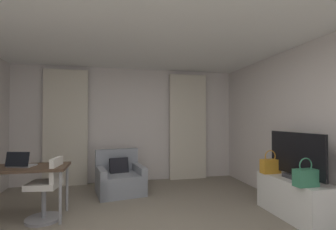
{
  "coord_description": "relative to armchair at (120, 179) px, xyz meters",
  "views": [
    {
      "loc": [
        -0.37,
        -2.65,
        1.43
      ],
      "look_at": [
        0.51,
        1.25,
        1.5
      ],
      "focal_mm": 25.83,
      "sensor_mm": 36.0,
      "label": 1
    }
  ],
  "objects": [
    {
      "name": "handbag_primary",
      "position": [
        2.34,
        -1.36,
        0.42
      ],
      "size": [
        0.3,
        0.14,
        0.37
      ],
      "color": "orange",
      "rests_on": "tv_console"
    },
    {
      "name": "desk_chair",
      "position": [
        -1.04,
        -1.06,
        0.13
      ],
      "size": [
        0.48,
        0.48,
        0.88
      ],
      "color": "gray",
      "rests_on": "ground"
    },
    {
      "name": "desk",
      "position": [
        -1.46,
        -1.0,
        0.43
      ],
      "size": [
        1.37,
        0.59,
        0.76
      ],
      "color": "#4C3828",
      "rests_on": "ground"
    },
    {
      "name": "tv_console",
      "position": [
        2.46,
        -1.75,
        0.02
      ],
      "size": [
        0.48,
        1.15,
        0.56
      ],
      "color": "white",
      "rests_on": "ground"
    },
    {
      "name": "wall_window",
      "position": [
        0.25,
        0.89,
        1.03
      ],
      "size": [
        5.12,
        0.06,
        2.6
      ],
      "color": "silver",
      "rests_on": "ground"
    },
    {
      "name": "wall_right",
      "position": [
        2.78,
        -2.14,
        1.03
      ],
      "size": [
        0.06,
        6.12,
        2.6
      ],
      "color": "silver",
      "rests_on": "ground"
    },
    {
      "name": "armchair",
      "position": [
        0.0,
        0.0,
        0.0
      ],
      "size": [
        0.98,
        0.95,
        0.82
      ],
      "color": "gray",
      "rests_on": "ground"
    },
    {
      "name": "handbag_secondary",
      "position": [
        2.3,
        -2.14,
        0.42
      ],
      "size": [
        0.3,
        0.14,
        0.37
      ],
      "color": "#387F5B",
      "rests_on": "tv_console"
    },
    {
      "name": "laptop",
      "position": [
        -1.39,
        -1.01,
        0.54
      ],
      "size": [
        0.37,
        0.32,
        0.22
      ],
      "color": "#ADADB2",
      "rests_on": "desk"
    },
    {
      "name": "curtain_right_panel",
      "position": [
        1.62,
        0.76,
        0.98
      ],
      "size": [
        0.9,
        0.06,
        2.5
      ],
      "color": "beige",
      "rests_on": "ground"
    },
    {
      "name": "curtain_left_panel",
      "position": [
        -1.13,
        0.76,
        0.98
      ],
      "size": [
        0.9,
        0.06,
        2.5
      ],
      "color": "beige",
      "rests_on": "ground"
    },
    {
      "name": "tv_flatscreen",
      "position": [
        2.46,
        -1.79,
        0.62
      ],
      "size": [
        0.2,
        1.04,
        0.67
      ],
      "color": "#333338",
      "rests_on": "tv_console"
    },
    {
      "name": "ceiling",
      "position": [
        0.25,
        -2.14,
        2.36
      ],
      "size": [
        5.12,
        6.12,
        0.06
      ],
      "primitive_type": "cube",
      "color": "white",
      "rests_on": "wall_left"
    }
  ]
}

